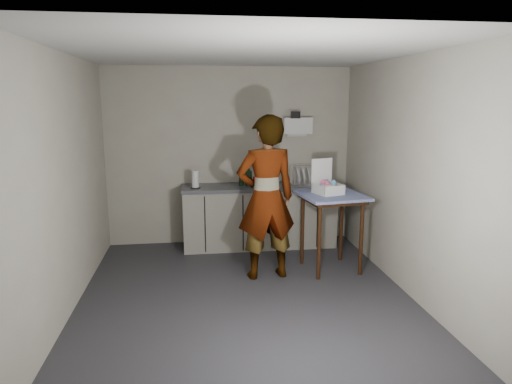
{
  "coord_description": "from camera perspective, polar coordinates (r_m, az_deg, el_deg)",
  "views": [
    {
      "loc": [
        -0.52,
        -4.73,
        2.14
      ],
      "look_at": [
        0.18,
        0.45,
        1.07
      ],
      "focal_mm": 32.0,
      "sensor_mm": 36.0,
      "label": 1
    }
  ],
  "objects": [
    {
      "name": "ground",
      "position": [
        5.21,
        -1.37,
        -12.64
      ],
      "size": [
        4.0,
        4.0,
        0.0
      ],
      "primitive_type": "plane",
      "color": "#2A292E",
      "rests_on": "ground"
    },
    {
      "name": "wall_back",
      "position": [
        6.79,
        -3.29,
        4.46
      ],
      "size": [
        3.6,
        0.02,
        2.6
      ],
      "primitive_type": "cube",
      "color": "#B7AE9F",
      "rests_on": "ground"
    },
    {
      "name": "wall_right",
      "position": [
        5.33,
        18.08,
        1.94
      ],
      "size": [
        0.02,
        4.0,
        2.6
      ],
      "primitive_type": "cube",
      "color": "#B7AE9F",
      "rests_on": "ground"
    },
    {
      "name": "wall_left",
      "position": [
        4.97,
        -22.44,
        0.97
      ],
      "size": [
        0.02,
        4.0,
        2.6
      ],
      "primitive_type": "cube",
      "color": "#B7AE9F",
      "rests_on": "ground"
    },
    {
      "name": "ceiling",
      "position": [
        4.78,
        -1.53,
        17.06
      ],
      "size": [
        3.6,
        4.0,
        0.01
      ],
      "primitive_type": "cube",
      "color": "silver",
      "rests_on": "wall_back"
    },
    {
      "name": "kitchen_counter",
      "position": [
        6.71,
        0.4,
        -3.2
      ],
      "size": [
        2.24,
        0.62,
        0.91
      ],
      "color": "black",
      "rests_on": "ground"
    },
    {
      "name": "wall_shelf",
      "position": [
        6.83,
        5.19,
        8.23
      ],
      "size": [
        0.42,
        0.18,
        0.37
      ],
      "color": "white",
      "rests_on": "ground"
    },
    {
      "name": "side_table",
      "position": [
        5.76,
        9.46,
        -1.51
      ],
      "size": [
        0.85,
        0.85,
        0.98
      ],
      "rotation": [
        0.0,
        0.0,
        0.13
      ],
      "color": "#34170C",
      "rests_on": "ground"
    },
    {
      "name": "standing_man",
      "position": [
        5.41,
        1.28,
        -0.75
      ],
      "size": [
        0.78,
        0.57,
        1.97
      ],
      "primitive_type": "imported",
      "rotation": [
        0.0,
        0.0,
        3.29
      ],
      "color": "#B2A593",
      "rests_on": "ground"
    },
    {
      "name": "soap_bottle",
      "position": [
        6.54,
        -0.93,
        2.04
      ],
      "size": [
        0.15,
        0.15,
        0.29
      ],
      "primitive_type": "imported",
      "rotation": [
        0.0,
        0.0,
        0.43
      ],
      "color": "black",
      "rests_on": "kitchen_counter"
    },
    {
      "name": "soda_can",
      "position": [
        6.58,
        -0.08,
        1.37
      ],
      "size": [
        0.07,
        0.07,
        0.13
      ],
      "primitive_type": "cylinder",
      "color": "red",
      "rests_on": "kitchen_counter"
    },
    {
      "name": "dark_bottle",
      "position": [
        6.56,
        -1.85,
        1.86
      ],
      "size": [
        0.07,
        0.07,
        0.25
      ],
      "primitive_type": "cylinder",
      "color": "black",
      "rests_on": "kitchen_counter"
    },
    {
      "name": "paper_towel",
      "position": [
        6.43,
        -7.6,
        1.53
      ],
      "size": [
        0.14,
        0.14,
        0.25
      ],
      "color": "black",
      "rests_on": "kitchen_counter"
    },
    {
      "name": "dish_rack",
      "position": [
        6.75,
        5.92,
        1.57
      ],
      "size": [
        0.4,
        0.3,
        0.28
      ],
      "color": "silver",
      "rests_on": "kitchen_counter"
    },
    {
      "name": "bakery_box",
      "position": [
        5.76,
        8.9,
        0.74
      ],
      "size": [
        0.38,
        0.39,
        0.43
      ],
      "rotation": [
        0.0,
        0.0,
        0.31
      ],
      "color": "white",
      "rests_on": "side_table"
    }
  ]
}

